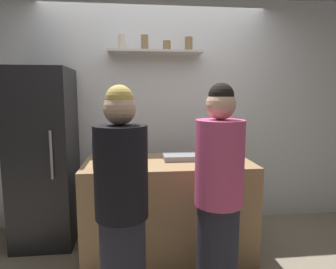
# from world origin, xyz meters

# --- Properties ---
(back_wall_assembly) EXTENTS (4.80, 0.32, 2.60)m
(back_wall_assembly) POSITION_xyz_m (0.00, 1.25, 1.31)
(back_wall_assembly) COLOR white
(back_wall_assembly) RESTS_ON ground
(refrigerator) EXTENTS (0.58, 0.65, 1.78)m
(refrigerator) POSITION_xyz_m (-1.15, 0.85, 0.89)
(refrigerator) COLOR black
(refrigerator) RESTS_ON ground
(counter) EXTENTS (1.54, 0.74, 0.91)m
(counter) POSITION_xyz_m (0.07, 0.48, 0.45)
(counter) COLOR #9E7A51
(counter) RESTS_ON ground
(baking_pan) EXTENTS (0.34, 0.24, 0.05)m
(baking_pan) POSITION_xyz_m (0.20, 0.52, 0.93)
(baking_pan) COLOR gray
(baking_pan) RESTS_ON counter
(utensil_holder) EXTENTS (0.09, 0.09, 0.22)m
(utensil_holder) POSITION_xyz_m (0.59, 0.55, 0.97)
(utensil_holder) COLOR #B2B2B7
(utensil_holder) RESTS_ON counter
(wine_bottle_amber_glass) EXTENTS (0.07, 0.07, 0.33)m
(wine_bottle_amber_glass) POSITION_xyz_m (-0.55, 0.24, 1.04)
(wine_bottle_amber_glass) COLOR #472814
(wine_bottle_amber_glass) RESTS_ON counter
(wine_bottle_pale_glass) EXTENTS (0.07, 0.07, 0.33)m
(wine_bottle_pale_glass) POSITION_xyz_m (-0.53, 0.58, 1.04)
(wine_bottle_pale_glass) COLOR #B2BFB2
(wine_bottle_pale_glass) RESTS_ON counter
(water_bottle_plastic) EXTENTS (0.09, 0.09, 0.21)m
(water_bottle_plastic) POSITION_xyz_m (-0.38, 0.44, 1.00)
(water_bottle_plastic) COLOR silver
(water_bottle_plastic) RESTS_ON counter
(person_pink_top) EXTENTS (0.34, 0.34, 1.61)m
(person_pink_top) POSITION_xyz_m (0.35, -0.25, 0.79)
(person_pink_top) COLOR #262633
(person_pink_top) RESTS_ON ground
(person_blonde) EXTENTS (0.34, 0.34, 1.59)m
(person_blonde) POSITION_xyz_m (-0.32, -0.37, 0.78)
(person_blonde) COLOR #262633
(person_blonde) RESTS_ON ground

